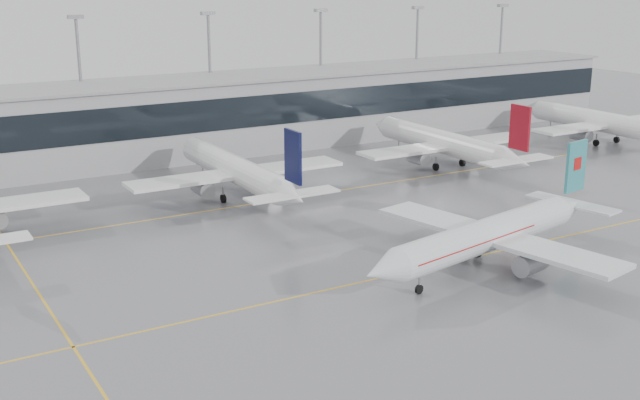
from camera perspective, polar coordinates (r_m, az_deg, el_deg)
ground at (r=79.40m, az=4.41°, el=-5.52°), size 320.00×320.00×0.00m
taxi_line_main at (r=79.40m, az=4.41°, el=-5.52°), size 120.00×0.25×0.01m
taxi_line_north at (r=104.08m, az=-5.02°, el=-0.31°), size 120.00×0.25×0.01m
taxi_line_cross at (r=81.80m, az=-19.67°, el=-5.79°), size 0.25×60.00×0.01m
terminal at (r=131.67m, az=-11.13°, el=5.56°), size 180.00×15.00×12.00m
terminal_glass at (r=124.41m, az=-9.99°, el=5.73°), size 180.00×0.20×5.00m
terminal_roof at (r=130.74m, az=-11.28°, el=8.23°), size 182.00×16.00×0.40m
light_masts at (r=136.24m, az=-12.16°, el=8.97°), size 156.40×1.00×22.60m
air_canada_jet at (r=82.98m, az=12.22°, el=-2.35°), size 35.23×28.24×10.99m
parked_jet_c at (r=106.37m, az=-5.93°, el=2.09°), size 29.64×36.96×11.72m
parked_jet_d at (r=124.56m, az=8.89°, el=4.02°), size 29.64×36.96×11.72m
parked_jet_e at (r=148.89m, az=19.46°, el=5.23°), size 29.64×36.96×11.72m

